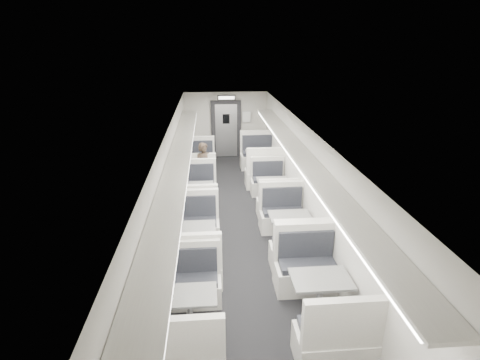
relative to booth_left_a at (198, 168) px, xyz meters
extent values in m
cube|color=black|center=(1.00, -3.53, -0.45)|extent=(3.00, 12.00, 0.12)
cube|color=silver|center=(1.00, -3.53, 2.07)|extent=(3.00, 12.00, 0.12)
cube|color=beige|center=(1.00, 2.53, 0.81)|extent=(3.00, 0.12, 2.40)
cube|color=beige|center=(-0.56, -3.53, 0.81)|extent=(0.12, 12.00, 2.40)
cube|color=beige|center=(2.56, -3.53, 0.81)|extent=(0.12, 12.00, 2.40)
cube|color=beige|center=(0.00, -0.78, -0.16)|extent=(1.06, 0.59, 0.45)
cube|color=black|center=(0.00, -0.75, 0.12)|extent=(0.94, 0.47, 0.10)
cube|color=beige|center=(0.00, -1.00, 0.42)|extent=(1.06, 0.12, 0.70)
cube|color=beige|center=(0.00, 0.78, -0.16)|extent=(1.06, 0.59, 0.45)
cube|color=black|center=(0.00, 0.75, 0.12)|extent=(0.94, 0.47, 0.10)
cube|color=beige|center=(0.00, 1.00, 0.42)|extent=(1.06, 0.12, 0.70)
cylinder|color=#B5B5B7|center=(0.00, 0.00, -0.04)|extent=(0.10, 0.10, 0.69)
cylinder|color=#B5B5B7|center=(0.00, 0.00, -0.37)|extent=(0.36, 0.36, 0.03)
cube|color=slate|center=(0.00, 0.00, 0.35)|extent=(0.88, 0.60, 0.04)
cube|color=beige|center=(0.00, -3.14, -0.17)|extent=(1.04, 0.58, 0.44)
cube|color=black|center=(0.00, -3.11, 0.10)|extent=(0.92, 0.46, 0.10)
cube|color=beige|center=(0.00, -3.35, 0.40)|extent=(1.04, 0.12, 0.69)
cube|color=beige|center=(0.00, -1.61, -0.17)|extent=(1.04, 0.58, 0.44)
cube|color=black|center=(0.00, -1.64, 0.10)|extent=(0.92, 0.46, 0.10)
cube|color=beige|center=(0.00, -1.40, 0.40)|extent=(1.04, 0.12, 0.69)
cylinder|color=#B5B5B7|center=(0.00, -2.38, -0.05)|extent=(0.10, 0.10, 0.68)
cylinder|color=#B5B5B7|center=(0.00, -2.38, -0.37)|extent=(0.35, 0.35, 0.03)
cube|color=slate|center=(0.00, -2.38, 0.33)|extent=(0.86, 0.59, 0.04)
cube|color=beige|center=(0.00, -5.41, -0.16)|extent=(1.05, 0.58, 0.45)
cube|color=black|center=(0.00, -5.38, 0.11)|extent=(0.93, 0.47, 0.10)
cube|color=beige|center=(0.00, -5.62, 0.41)|extent=(1.05, 0.12, 0.69)
cube|color=beige|center=(0.00, -3.86, -0.16)|extent=(1.05, 0.58, 0.45)
cube|color=black|center=(0.00, -3.89, 0.11)|extent=(0.93, 0.47, 0.10)
cube|color=beige|center=(0.00, -3.65, 0.41)|extent=(1.05, 0.12, 0.69)
cylinder|color=#B5B5B7|center=(0.00, -4.64, -0.04)|extent=(0.10, 0.10, 0.68)
cylinder|color=#B5B5B7|center=(0.00, -4.64, -0.37)|extent=(0.36, 0.36, 0.03)
cube|color=slate|center=(0.00, -4.64, 0.34)|extent=(0.87, 0.59, 0.04)
cube|color=beige|center=(0.00, -7.35, -0.18)|extent=(0.98, 0.55, 0.42)
cube|color=black|center=(0.00, -7.32, 0.08)|extent=(0.87, 0.44, 0.09)
cube|color=beige|center=(0.00, -7.55, 0.36)|extent=(0.98, 0.11, 0.65)
cube|color=beige|center=(0.00, -5.90, -0.18)|extent=(0.98, 0.55, 0.42)
cube|color=black|center=(0.00, -5.93, 0.08)|extent=(0.87, 0.44, 0.09)
cube|color=beige|center=(0.00, -5.70, 0.36)|extent=(0.98, 0.11, 0.65)
cylinder|color=#B5B5B7|center=(0.00, -6.63, -0.07)|extent=(0.09, 0.09, 0.64)
cylinder|color=#B5B5B7|center=(0.00, -6.63, -0.37)|extent=(0.33, 0.33, 0.03)
cube|color=slate|center=(0.00, -6.63, 0.29)|extent=(0.82, 0.56, 0.04)
cube|color=beige|center=(2.00, -0.74, -0.14)|extent=(1.17, 0.65, 0.49)
cube|color=black|center=(2.00, -0.71, 0.16)|extent=(1.03, 0.52, 0.11)
cube|color=beige|center=(2.00, -0.98, 0.49)|extent=(1.17, 0.13, 0.77)
cube|color=beige|center=(2.00, 0.98, -0.14)|extent=(1.17, 0.65, 0.49)
cube|color=black|center=(2.00, 0.94, 0.16)|extent=(1.03, 0.52, 0.11)
cube|color=beige|center=(2.00, 1.21, 0.49)|extent=(1.17, 0.13, 0.77)
cylinder|color=#B5B5B7|center=(2.00, 0.12, -0.01)|extent=(0.11, 0.11, 0.76)
cylinder|color=#B5B5B7|center=(2.00, 0.12, -0.37)|extent=(0.40, 0.40, 0.03)
cube|color=slate|center=(2.00, 0.12, 0.42)|extent=(0.97, 0.66, 0.04)
cube|color=beige|center=(2.00, -2.76, -0.18)|extent=(0.97, 0.54, 0.41)
cube|color=black|center=(2.00, -2.73, 0.07)|extent=(0.86, 0.43, 0.09)
cube|color=beige|center=(2.00, -2.96, 0.35)|extent=(0.97, 0.11, 0.64)
cube|color=beige|center=(2.00, -1.33, -0.18)|extent=(0.97, 0.54, 0.41)
cube|color=black|center=(2.00, -1.35, 0.07)|extent=(0.86, 0.43, 0.09)
cube|color=beige|center=(2.00, -1.13, 0.35)|extent=(0.97, 0.11, 0.64)
cylinder|color=#B5B5B7|center=(2.00, -2.04, -0.07)|extent=(0.09, 0.09, 0.63)
cylinder|color=#B5B5B7|center=(2.00, -2.04, -0.37)|extent=(0.33, 0.33, 0.03)
cube|color=slate|center=(2.00, -2.04, 0.29)|extent=(0.81, 0.55, 0.04)
cube|color=beige|center=(2.00, -5.03, -0.17)|extent=(1.04, 0.58, 0.44)
cube|color=black|center=(2.00, -5.00, 0.10)|extent=(0.92, 0.46, 0.10)
cube|color=beige|center=(2.00, -5.24, 0.40)|extent=(1.04, 0.12, 0.69)
cube|color=beige|center=(2.00, -3.50, -0.17)|extent=(1.04, 0.58, 0.44)
cube|color=black|center=(2.00, -3.53, 0.10)|extent=(0.92, 0.46, 0.10)
cube|color=beige|center=(2.00, -3.29, 0.40)|extent=(1.04, 0.12, 0.69)
cylinder|color=#B5B5B7|center=(2.00, -4.26, -0.05)|extent=(0.10, 0.10, 0.68)
cylinder|color=#B5B5B7|center=(2.00, -4.26, -0.37)|extent=(0.35, 0.35, 0.03)
cube|color=slate|center=(2.00, -4.26, 0.33)|extent=(0.86, 0.59, 0.04)
cube|color=beige|center=(2.00, -7.32, -0.15)|extent=(1.10, 0.61, 0.47)
cube|color=black|center=(2.00, -7.29, 0.13)|extent=(0.97, 0.49, 0.10)
cube|color=beige|center=(2.00, -7.54, 0.44)|extent=(1.10, 0.12, 0.72)
cube|color=beige|center=(2.00, -5.70, -0.15)|extent=(1.10, 0.61, 0.47)
cube|color=black|center=(2.00, -5.74, 0.13)|extent=(0.97, 0.49, 0.10)
cube|color=beige|center=(2.00, -5.48, 0.44)|extent=(1.10, 0.12, 0.72)
cylinder|color=#B5B5B7|center=(2.00, -6.51, -0.03)|extent=(0.10, 0.10, 0.71)
cylinder|color=#B5B5B7|center=(2.00, -6.51, -0.37)|extent=(0.37, 0.37, 0.03)
cube|color=slate|center=(2.00, -6.51, 0.37)|extent=(0.91, 0.62, 0.04)
imported|color=black|center=(0.20, -1.04, 0.35)|extent=(0.62, 0.51, 1.47)
cube|color=black|center=(-0.49, -0.13, 0.96)|extent=(0.02, 1.18, 0.84)
cube|color=black|center=(-0.49, -2.33, 0.96)|extent=(0.02, 1.18, 0.84)
cube|color=black|center=(-0.49, -4.53, 0.96)|extent=(0.02, 1.18, 0.84)
cube|color=black|center=(-0.49, -6.73, 0.96)|extent=(0.02, 1.18, 0.84)
cube|color=beige|center=(-0.26, -3.83, 1.53)|extent=(0.46, 10.40, 0.05)
cube|color=white|center=(-0.06, -3.83, 1.48)|extent=(0.05, 10.20, 0.04)
cube|color=beige|center=(2.26, -3.83, 1.53)|extent=(0.46, 10.40, 0.05)
cube|color=white|center=(2.06, -3.83, 1.48)|extent=(0.05, 10.20, 0.04)
cube|color=black|center=(1.00, 2.41, 0.66)|extent=(1.10, 0.10, 2.10)
cube|color=#B5B5B7|center=(1.00, 2.38, 0.61)|extent=(0.80, 0.05, 1.95)
cube|color=black|center=(1.00, 2.34, 1.06)|extent=(0.25, 0.02, 0.35)
cube|color=black|center=(1.00, 1.92, 1.89)|extent=(0.62, 0.10, 0.16)
cube|color=white|center=(1.00, 1.86, 1.89)|extent=(0.54, 0.02, 0.10)
cube|color=white|center=(1.75, 2.39, 1.11)|extent=(0.32, 0.02, 0.40)
camera|label=1|loc=(0.37, -11.18, 3.80)|focal=28.00mm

